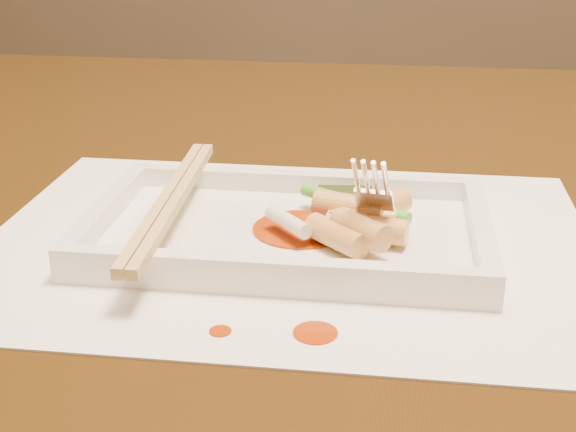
# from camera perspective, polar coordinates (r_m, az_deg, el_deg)

# --- Properties ---
(table) EXTENTS (1.40, 0.90, 0.75)m
(table) POSITION_cam_1_polar(r_m,az_deg,el_deg) (0.69, 1.65, -5.22)
(table) COLOR black
(table) RESTS_ON ground
(placemat) EXTENTS (0.40, 0.30, 0.00)m
(placemat) POSITION_cam_1_polar(r_m,az_deg,el_deg) (0.53, -0.00, -1.87)
(placemat) COLOR white
(placemat) RESTS_ON table
(sauce_splatter_a) EXTENTS (0.02, 0.02, 0.00)m
(sauce_splatter_a) POSITION_cam_1_polar(r_m,az_deg,el_deg) (0.43, 1.96, -8.30)
(sauce_splatter_a) COLOR #A22F04
(sauce_splatter_a) RESTS_ON placemat
(sauce_splatter_b) EXTENTS (0.01, 0.01, 0.00)m
(sauce_splatter_b) POSITION_cam_1_polar(r_m,az_deg,el_deg) (0.43, -4.84, -8.15)
(sauce_splatter_b) COLOR #A22F04
(sauce_splatter_b) RESTS_ON placemat
(plate_base) EXTENTS (0.26, 0.16, 0.01)m
(plate_base) POSITION_cam_1_polar(r_m,az_deg,el_deg) (0.53, -0.00, -1.40)
(plate_base) COLOR white
(plate_base) RESTS_ON placemat
(plate_rim_far) EXTENTS (0.26, 0.01, 0.01)m
(plate_rim_far) POSITION_cam_1_polar(r_m,az_deg,el_deg) (0.59, 0.95, 2.45)
(plate_rim_far) COLOR white
(plate_rim_far) RESTS_ON plate_base
(plate_rim_near) EXTENTS (0.26, 0.01, 0.01)m
(plate_rim_near) POSITION_cam_1_polar(r_m,az_deg,el_deg) (0.46, -1.23, -3.87)
(plate_rim_near) COLOR white
(plate_rim_near) RESTS_ON plate_base
(plate_rim_left) EXTENTS (0.01, 0.14, 0.01)m
(plate_rim_left) POSITION_cam_1_polar(r_m,az_deg,el_deg) (0.55, -12.82, 0.37)
(plate_rim_left) COLOR white
(plate_rim_left) RESTS_ON plate_base
(plate_rim_right) EXTENTS (0.01, 0.14, 0.01)m
(plate_rim_right) POSITION_cam_1_polar(r_m,az_deg,el_deg) (0.52, 13.56, -0.99)
(plate_rim_right) COLOR white
(plate_rim_right) RESTS_ON plate_base
(veg_piece) EXTENTS (0.04, 0.03, 0.01)m
(veg_piece) POSITION_cam_1_polar(r_m,az_deg,el_deg) (0.56, 4.11, 1.14)
(veg_piece) COLOR black
(veg_piece) RESTS_ON plate_base
(scallion_white) EXTENTS (0.03, 0.04, 0.01)m
(scallion_white) POSITION_cam_1_polar(r_m,az_deg,el_deg) (0.51, 0.01, -0.40)
(scallion_white) COLOR #EAEACC
(scallion_white) RESTS_ON plate_base
(scallion_green) EXTENTS (0.08, 0.05, 0.01)m
(scallion_green) POSITION_cam_1_polar(r_m,az_deg,el_deg) (0.54, 4.73, 0.88)
(scallion_green) COLOR green
(scallion_green) RESTS_ON plate_base
(chopstick_a) EXTENTS (0.02, 0.22, 0.01)m
(chopstick_a) POSITION_cam_1_polar(r_m,az_deg,el_deg) (0.54, -8.70, 1.19)
(chopstick_a) COLOR tan
(chopstick_a) RESTS_ON plate_rim_near
(chopstick_b) EXTENTS (0.02, 0.22, 0.01)m
(chopstick_b) POSITION_cam_1_polar(r_m,az_deg,el_deg) (0.54, -7.88, 1.15)
(chopstick_b) COLOR tan
(chopstick_b) RESTS_ON plate_rim_near
(fork) EXTENTS (0.09, 0.10, 0.14)m
(fork) POSITION_cam_1_polar(r_m,az_deg,el_deg) (0.52, 8.06, 6.95)
(fork) COLOR silver
(fork) RESTS_ON plate_base
(sauce_blob_0) EXTENTS (0.06, 0.06, 0.00)m
(sauce_blob_0) POSITION_cam_1_polar(r_m,az_deg,el_deg) (0.53, 0.88, -0.93)
(sauce_blob_0) COLOR #A22F04
(sauce_blob_0) RESTS_ON plate_base
(rice_cake_0) EXTENTS (0.04, 0.02, 0.02)m
(rice_cake_0) POSITION_cam_1_polar(r_m,az_deg,el_deg) (0.52, 5.47, -0.18)
(rice_cake_0) COLOR #DFB268
(rice_cake_0) RESTS_ON plate_base
(rice_cake_1) EXTENTS (0.05, 0.03, 0.02)m
(rice_cake_1) POSITION_cam_1_polar(r_m,az_deg,el_deg) (0.51, 5.62, -0.85)
(rice_cake_1) COLOR #DFB268
(rice_cake_1) RESTS_ON plate_base
(rice_cake_2) EXTENTS (0.04, 0.04, 0.02)m
(rice_cake_2) POSITION_cam_1_polar(r_m,az_deg,el_deg) (0.49, 5.19, -0.97)
(rice_cake_2) COLOR #DFB268
(rice_cake_2) RESTS_ON plate_base
(rice_cake_3) EXTENTS (0.02, 0.04, 0.02)m
(rice_cake_3) POSITION_cam_1_polar(r_m,az_deg,el_deg) (0.52, 5.15, -0.05)
(rice_cake_3) COLOR #DFB268
(rice_cake_3) RESTS_ON plate_base
(rice_cake_4) EXTENTS (0.04, 0.04, 0.02)m
(rice_cake_4) POSITION_cam_1_polar(r_m,az_deg,el_deg) (0.49, 3.47, -1.41)
(rice_cake_4) COLOR #DFB268
(rice_cake_4) RESTS_ON plate_base
(rice_cake_5) EXTENTS (0.05, 0.03, 0.02)m
(rice_cake_5) POSITION_cam_1_polar(r_m,az_deg,el_deg) (0.52, 4.39, 0.60)
(rice_cake_5) COLOR #DFB268
(rice_cake_5) RESTS_ON plate_base
(rice_cake_6) EXTENTS (0.04, 0.04, 0.02)m
(rice_cake_6) POSITION_cam_1_polar(r_m,az_deg,el_deg) (0.52, 4.61, -0.07)
(rice_cake_6) COLOR #DFB268
(rice_cake_6) RESTS_ON plate_base
(rice_cake_7) EXTENTS (0.04, 0.04, 0.02)m
(rice_cake_7) POSITION_cam_1_polar(r_m,az_deg,el_deg) (0.54, 6.84, 0.63)
(rice_cake_7) COLOR #DFB268
(rice_cake_7) RESTS_ON plate_base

